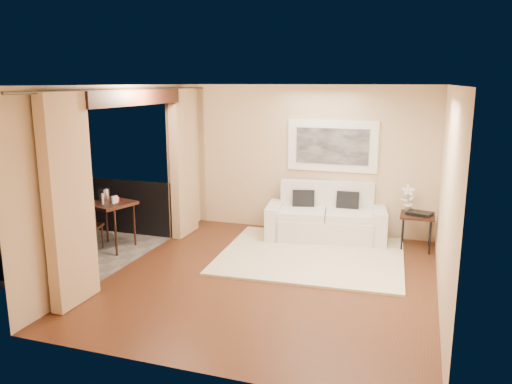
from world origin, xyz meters
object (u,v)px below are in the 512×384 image
at_px(orchid, 408,198).
at_px(bistro_table, 110,207).
at_px(side_table, 417,218).
at_px(ice_bucket, 104,194).
at_px(balcony_chair_far, 86,222).
at_px(balcony_chair_near, 59,225).
at_px(sofa, 326,219).

height_order(orchid, bistro_table, orchid).
height_order(side_table, orchid, orchid).
bearing_deg(ice_bucket, balcony_chair_far, -102.35).
bearing_deg(balcony_chair_near, ice_bucket, 81.09).
height_order(sofa, orchid, orchid).
bearing_deg(side_table, sofa, 176.55).
relative_size(side_table, balcony_chair_near, 0.61).
xyz_separation_m(balcony_chair_far, balcony_chair_near, (-0.18, -0.42, 0.05)).
relative_size(side_table, balcony_chair_far, 0.66).
height_order(sofa, bistro_table, sofa).
xyz_separation_m(bistro_table, balcony_chair_far, (-0.25, -0.31, -0.20)).
xyz_separation_m(sofa, bistro_table, (-3.30, -1.69, 0.37)).
height_order(side_table, bistro_table, bistro_table).
bearing_deg(balcony_chair_near, side_table, 32.71).
distance_m(sofa, bistro_table, 3.73).
distance_m(bistro_table, balcony_chair_far, 0.44).
distance_m(orchid, balcony_chair_near, 5.67).
bearing_deg(orchid, balcony_chair_near, -154.31).
bearing_deg(orchid, ice_bucket, -161.38).
bearing_deg(balcony_chair_far, sofa, -165.64).
bearing_deg(balcony_chair_near, orchid, 34.69).
height_order(balcony_chair_near, ice_bucket, ice_bucket).
bearing_deg(ice_bucket, sofa, 24.59).
relative_size(sofa, bistro_table, 2.57).
xyz_separation_m(orchid, ice_bucket, (-4.84, -1.63, 0.07)).
distance_m(bistro_table, balcony_chair_near, 0.85).
relative_size(balcony_chair_far, ice_bucket, 4.53).
distance_m(side_table, orchid, 0.36).
bearing_deg(side_table, bistro_table, -161.79).
bearing_deg(sofa, orchid, -6.52).
relative_size(orchid, balcony_chair_near, 0.47).
relative_size(sofa, ice_bucket, 10.83).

